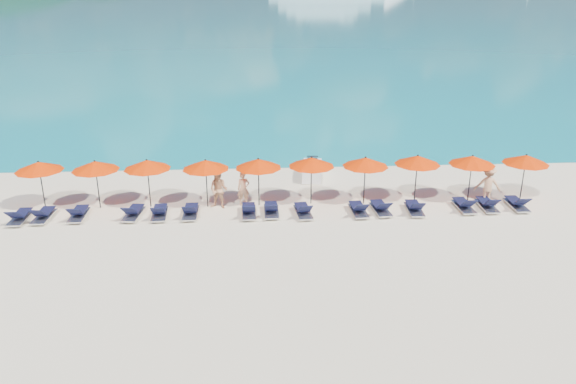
{
  "coord_description": "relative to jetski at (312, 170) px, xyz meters",
  "views": [
    {
      "loc": [
        -1.3,
        -19.5,
        9.65
      ],
      "look_at": [
        0.0,
        3.0,
        1.2
      ],
      "focal_mm": 35.0,
      "sensor_mm": 36.0,
      "label": 1
    }
  ],
  "objects": [
    {
      "name": "ground",
      "position": [
        -1.59,
        -8.42,
        -0.38
      ],
      "size": [
        1400.0,
        1400.0,
        0.0
      ],
      "primitive_type": "plane",
      "color": "beige"
    },
    {
      "name": "headland_small",
      "position": [
        -151.59,
        551.58,
        -35.38
      ],
      "size": [
        162.0,
        126.0,
        85.5
      ],
      "color": "black",
      "rests_on": "ground"
    },
    {
      "name": "jetski",
      "position": [
        0.0,
        0.0,
        0.0
      ],
      "size": [
        1.28,
        2.71,
        0.93
      ],
      "rotation": [
        0.0,
        0.0,
        -0.12
      ],
      "color": "white",
      "rests_on": "ground"
    },
    {
      "name": "beachgoer_a",
      "position": [
        -3.54,
        -3.78,
        0.4
      ],
      "size": [
        0.63,
        0.47,
        1.57
      ],
      "primitive_type": "imported",
      "rotation": [
        0.0,
        0.0,
        0.18
      ],
      "color": "tan",
      "rests_on": "ground"
    },
    {
      "name": "beachgoer_b",
      "position": [
        -4.64,
        -4.1,
        0.49
      ],
      "size": [
        0.95,
        0.71,
        1.75
      ],
      "primitive_type": "imported",
      "rotation": [
        0.0,
        0.0,
        -0.29
      ],
      "color": "tan",
      "rests_on": "ground"
    },
    {
      "name": "beachgoer_c",
      "position": [
        7.7,
        -4.22,
        0.53
      ],
      "size": [
        1.27,
        0.79,
        1.82
      ],
      "primitive_type": "imported",
      "rotation": [
        0.0,
        0.0,
        2.93
      ],
      "color": "tan",
      "rests_on": "ground"
    },
    {
      "name": "umbrella_0",
      "position": [
        -12.53,
        -3.72,
        1.63
      ],
      "size": [
        2.1,
        2.1,
        2.28
      ],
      "color": "black",
      "rests_on": "ground"
    },
    {
      "name": "umbrella_1",
      "position": [
        -10.07,
        -3.78,
        1.63
      ],
      "size": [
        2.1,
        2.1,
        2.28
      ],
      "color": "black",
      "rests_on": "ground"
    },
    {
      "name": "umbrella_2",
      "position": [
        -7.8,
        -3.74,
        1.63
      ],
      "size": [
        2.1,
        2.1,
        2.28
      ],
      "color": "black",
      "rests_on": "ground"
    },
    {
      "name": "umbrella_3",
      "position": [
        -5.19,
        -3.9,
        1.63
      ],
      "size": [
        2.1,
        2.1,
        2.28
      ],
      "color": "black",
      "rests_on": "ground"
    },
    {
      "name": "umbrella_4",
      "position": [
        -2.83,
        -3.87,
        1.63
      ],
      "size": [
        2.1,
        2.1,
        2.28
      ],
      "color": "black",
      "rests_on": "ground"
    },
    {
      "name": "umbrella_5",
      "position": [
        -0.43,
        -3.79,
        1.63
      ],
      "size": [
        2.1,
        2.1,
        2.28
      ],
      "color": "black",
      "rests_on": "ground"
    },
    {
      "name": "umbrella_6",
      "position": [
        2.01,
        -3.93,
        1.63
      ],
      "size": [
        2.1,
        2.1,
        2.28
      ],
      "color": "black",
      "rests_on": "ground"
    },
    {
      "name": "umbrella_7",
      "position": [
        4.45,
        -3.78,
        1.63
      ],
      "size": [
        2.1,
        2.1,
        2.28
      ],
      "color": "black",
      "rests_on": "ground"
    },
    {
      "name": "umbrella_8",
      "position": [
        6.94,
        -3.95,
        1.63
      ],
      "size": [
        2.1,
        2.1,
        2.28
      ],
      "color": "black",
      "rests_on": "ground"
    },
    {
      "name": "umbrella_9",
      "position": [
        9.45,
        -3.96,
        1.63
      ],
      "size": [
        2.1,
        2.1,
        2.28
      ],
      "color": "black",
      "rests_on": "ground"
    },
    {
      "name": "lounger_0",
      "position": [
        -13.1,
        -5.16,
        -0.15
      ],
      "size": [
        0.62,
        1.7,
        0.66
      ],
      "rotation": [
        0.0,
        0.0,
        0.0
      ],
      "color": "silver",
      "rests_on": "ground"
    },
    {
      "name": "lounger_1",
      "position": [
        -12.16,
        -5.03,
        -0.15
      ],
      "size": [
        0.66,
        1.71,
        0.66
      ],
      "rotation": [
        0.0,
        0.0,
        -0.02
      ],
      "color": "silver",
      "rests_on": "ground"
    },
    {
      "name": "lounger_2",
      "position": [
        -10.68,
        -4.96,
        -0.15
      ],
      "size": [
        0.67,
        1.72,
        0.66
      ],
      "rotation": [
        0.0,
        0.0,
        0.03
      ],
      "color": "silver",
      "rests_on": "ground"
    },
    {
      "name": "lounger_3",
      "position": [
        -8.33,
        -4.99,
        -0.15
      ],
      "size": [
        0.78,
        1.75,
        0.66
      ],
      "rotation": [
        0.0,
        0.0,
        -0.1
      ],
      "color": "silver",
      "rests_on": "ground"
    },
    {
      "name": "lounger_4",
      "position": [
        -7.19,
        -5.03,
        -0.15
      ],
      "size": [
        0.72,
        1.73,
        0.66
      ],
      "rotation": [
        0.0,
        0.0,
        0.06
      ],
      "color": "silver",
      "rests_on": "ground"
    },
    {
      "name": "lounger_5",
      "position": [
        -5.85,
        -5.0,
        -0.15
      ],
      "size": [
        0.63,
        1.7,
        0.66
      ],
      "rotation": [
        0.0,
        0.0,
        0.01
      ],
      "color": "silver",
      "rests_on": "ground"
    },
    {
      "name": "lounger_6",
      "position": [
        -3.3,
        -5.08,
        -0.15
      ],
      "size": [
        0.65,
        1.71,
        0.66
      ],
      "rotation": [
        0.0,
        0.0,
        0.02
      ],
      "color": "silver",
      "rests_on": "ground"
    },
    {
      "name": "lounger_7",
      "position": [
        -2.3,
        -5.01,
        -0.15
      ],
      "size": [
        0.63,
        1.71,
        0.66
      ],
      "rotation": [
        0.0,
        0.0,
        0.01
      ],
      "color": "silver",
      "rests_on": "ground"
    },
    {
      "name": "lounger_8",
      "position": [
        -0.91,
        -5.2,
        -0.15
      ],
      "size": [
        0.78,
        1.75,
        0.66
      ],
      "rotation": [
        0.0,
        0.0,
        0.1
      ],
      "color": "silver",
      "rests_on": "ground"
    },
    {
      "name": "lounger_9",
      "position": [
        1.56,
        -5.18,
        -0.15
      ],
      "size": [
        0.71,
        1.73,
        0.66
      ],
      "rotation": [
        0.0,
        0.0,
        0.05
      ],
      "color": "silver",
      "rests_on": "ground"
    },
    {
      "name": "lounger_10",
      "position": [
        2.57,
        -5.08,
        -0.15
      ],
      "size": [
        0.77,
        1.75,
        0.66
      ],
      "rotation": [
        0.0,
        0.0,
        0.09
      ],
      "color": "silver",
      "rests_on": "ground"
    },
    {
      "name": "lounger_11",
      "position": [
        4.07,
        -5.17,
        -0.15
      ],
      "size": [
        0.7,
        1.73,
        0.66
      ],
      "rotation": [
        0.0,
        0.0,
        -0.05
      ],
      "color": "silver",
      "rests_on": "ground"
    },
    {
      "name": "lounger_12",
      "position": [
        6.39,
        -4.98,
        -0.15
      ],
      "size": [
        0.65,
        1.71,
        0.66
      ],
      "rotation": [
        0.0,
        0.0,
        0.02
      ],
      "color": "silver",
      "rests_on": "ground"
    },
    {
      "name": "lounger_13",
      "position": [
        7.47,
        -4.95,
        -0.15
      ],
      "size": [
        0.67,
        1.72,
        0.66
      ],
      "rotation": [
        0.0,
        0.0,
        -0.03
      ],
      "color": "silver",
      "rests_on": "ground"
    },
    {
      "name": "lounger_14",
      "position": [
        8.85,
        -4.93,
        -0.15
      ],
      "size": [
        0.65,
        1.71,
        0.66
      ],
      "rotation": [
        0.0,
        0.0,
        -0.02
      ],
      "color": "silver",
      "rests_on": "ground"
    }
  ]
}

